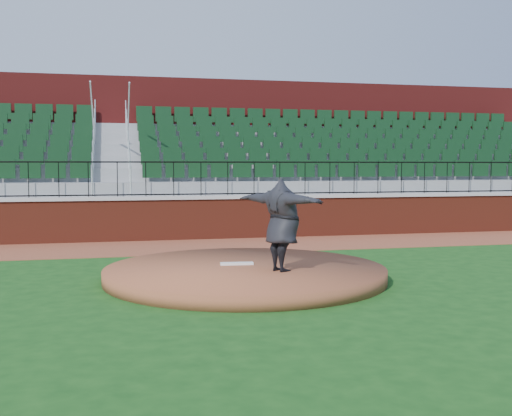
{
  "coord_description": "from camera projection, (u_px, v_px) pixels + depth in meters",
  "views": [
    {
      "loc": [
        -2.97,
        -11.29,
        2.22
      ],
      "look_at": [
        0.0,
        1.5,
        1.3
      ],
      "focal_mm": 43.41,
      "sensor_mm": 36.0,
      "label": 1
    }
  ],
  "objects": [
    {
      "name": "field_wall",
      "position": [
        215.0,
        219.0,
        18.55
      ],
      "size": [
        34.0,
        0.35,
        1.2
      ],
      "primitive_type": "cube",
      "color": "maroon",
      "rests_on": "ground"
    },
    {
      "name": "warning_track",
      "position": [
        224.0,
        245.0,
        17.04
      ],
      "size": [
        34.0,
        3.2,
        0.01
      ],
      "primitive_type": "cube",
      "color": "brown",
      "rests_on": "ground"
    },
    {
      "name": "concourse_wall",
      "position": [
        191.0,
        151.0,
        23.77
      ],
      "size": [
        34.0,
        0.5,
        5.5
      ],
      "primitive_type": "cube",
      "color": "maroon",
      "rests_on": "ground"
    },
    {
      "name": "pitchers_mound",
      "position": [
        245.0,
        273.0,
        11.97
      ],
      "size": [
        5.41,
        5.41,
        0.25
      ],
      "primitive_type": "cylinder",
      "color": "brown",
      "rests_on": "ground"
    },
    {
      "name": "ground",
      "position": [
        274.0,
        281.0,
        11.79
      ],
      "size": [
        90.0,
        90.0,
        0.0
      ],
      "primitive_type": "plane",
      "color": "#144213",
      "rests_on": "ground"
    },
    {
      "name": "pitcher",
      "position": [
        282.0,
        225.0,
        11.4
      ],
      "size": [
        1.54,
        2.11,
        1.71
      ],
      "primitive_type": "imported",
      "rotation": [
        0.0,
        0.0,
        2.09
      ],
      "color": "black",
      "rests_on": "pitchers_mound"
    },
    {
      "name": "pitching_rubber",
      "position": [
        237.0,
        264.0,
        12.2
      ],
      "size": [
        0.66,
        0.22,
        0.04
      ],
      "primitive_type": "cube",
      "rotation": [
        0.0,
        0.0,
        -0.1
      ],
      "color": "white",
      "rests_on": "pitchers_mound"
    },
    {
      "name": "seating_stands",
      "position": [
        202.0,
        162.0,
        21.08
      ],
      "size": [
        34.0,
        5.1,
        4.6
      ],
      "primitive_type": null,
      "color": "gray",
      "rests_on": "ground"
    },
    {
      "name": "wall_cap",
      "position": [
        215.0,
        197.0,
        18.51
      ],
      "size": [
        34.0,
        0.45,
        0.1
      ],
      "primitive_type": "cube",
      "color": "#B7B7B7",
      "rests_on": "field_wall"
    },
    {
      "name": "wall_railing",
      "position": [
        214.0,
        179.0,
        18.47
      ],
      "size": [
        34.0,
        0.05,
        1.0
      ],
      "primitive_type": null,
      "color": "black",
      "rests_on": "wall_cap"
    }
  ]
}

